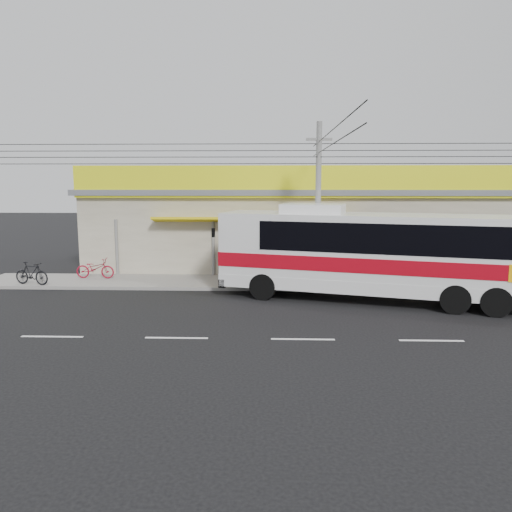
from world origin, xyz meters
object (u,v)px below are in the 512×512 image
(utility_pole, at_px, (319,153))
(motorbike_red, at_px, (95,268))
(coach_bus, at_px, (382,250))
(motorbike_dark, at_px, (32,273))

(utility_pole, bearing_deg, motorbike_red, 168.41)
(coach_bus, distance_m, utility_pole, 4.96)
(motorbike_red, bearing_deg, utility_pole, -99.01)
(motorbike_red, distance_m, utility_pole, 12.28)
(motorbike_red, bearing_deg, motorbike_dark, 126.98)
(coach_bus, xyz_separation_m, motorbike_red, (-13.26, 3.72, -1.48))
(coach_bus, xyz_separation_m, motorbike_dark, (-15.66, 2.07, -1.44))
(motorbike_dark, bearing_deg, utility_pole, -78.13)
(motorbike_dark, distance_m, utility_pole, 14.26)
(coach_bus, relative_size, motorbike_dark, 7.39)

